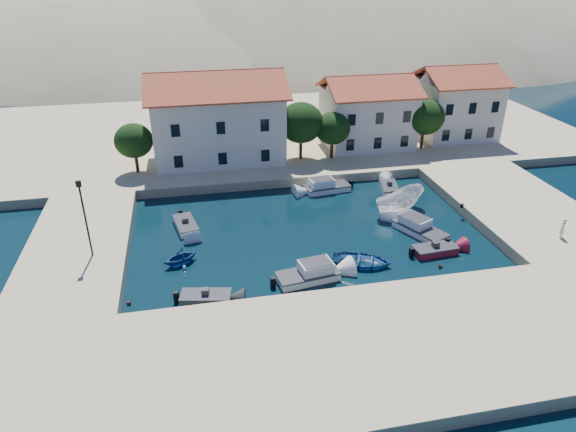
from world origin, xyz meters
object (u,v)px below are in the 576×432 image
object	(u,v)px
cabin_cruiser_south	(308,274)
cabin_cruiser_east	(420,229)
building_mid	(368,110)
building_left	(217,115)
lamppost	(84,212)
building_right	(456,101)
boat_east	(398,212)
rowboat_south	(362,264)
pedestrian	(562,228)

from	to	relation	value
cabin_cruiser_south	cabin_cruiser_east	bearing A→B (deg)	15.33
cabin_cruiser_east	building_mid	bearing A→B (deg)	-31.36
building_left	lamppost	size ratio (longest dim) A/B	2.36
building_right	cabin_cruiser_south	size ratio (longest dim) A/B	1.92
building_left	boat_east	world-z (taller)	building_left
building_left	rowboat_south	bearing A→B (deg)	-69.27
building_left	cabin_cruiser_south	bearing A→B (deg)	-80.11
boat_east	cabin_cruiser_east	bearing A→B (deg)	156.40
building_right	cabin_cruiser_east	distance (m)	26.88
building_right	cabin_cruiser_south	distance (m)	37.68
lamppost	rowboat_south	world-z (taller)	lamppost
cabin_cruiser_east	boat_east	bearing A→B (deg)	-23.23
cabin_cruiser_east	building_left	bearing A→B (deg)	12.73
rowboat_south	cabin_cruiser_east	world-z (taller)	cabin_cruiser_east
building_left	boat_east	xyz separation A→B (m)	(15.53, -15.78, -5.94)
rowboat_south	building_mid	bearing A→B (deg)	3.54
lamppost	rowboat_south	distance (m)	21.49
lamppost	pedestrian	world-z (taller)	lamppost
building_right	building_mid	bearing A→B (deg)	-175.24
building_left	building_mid	distance (m)	18.04
building_left	pedestrian	size ratio (longest dim) A/B	8.72
building_right	boat_east	bearing A→B (deg)	-129.13
cabin_cruiser_east	boat_east	distance (m)	4.43
building_left	cabin_cruiser_south	xyz separation A→B (m)	(4.39, -25.18, -5.46)
building_mid	lamppost	world-z (taller)	building_mid
rowboat_south	boat_east	xyz separation A→B (m)	(6.45, 8.20, 0.00)
cabin_cruiser_east	pedestrian	world-z (taller)	pedestrian
building_left	building_right	distance (m)	30.07
lamppost	cabin_cruiser_east	size ratio (longest dim) A/B	1.18
building_left	rowboat_south	distance (m)	26.32
building_mid	rowboat_south	size ratio (longest dim) A/B	2.29
building_mid	lamppost	xyz separation A→B (m)	(-29.50, -21.00, -0.47)
cabin_cruiser_south	rowboat_south	bearing A→B (deg)	5.79
boat_east	pedestrian	distance (m)	13.81
building_left	rowboat_south	world-z (taller)	building_left
building_mid	rowboat_south	distance (m)	27.04
building_right	pedestrian	distance (m)	27.31
rowboat_south	pedestrian	size ratio (longest dim) A/B	2.71
pedestrian	rowboat_south	bearing A→B (deg)	-36.74
cabin_cruiser_south	boat_east	bearing A→B (deg)	31.60
building_right	pedestrian	bearing A→B (deg)	-98.77
lamppost	cabin_cruiser_east	world-z (taller)	lamppost
building_mid	building_right	bearing A→B (deg)	4.76
boat_east	rowboat_south	bearing A→B (deg)	116.34
rowboat_south	pedestrian	bearing A→B (deg)	-69.40
building_right	pedestrian	size ratio (longest dim) A/B	5.60
cabin_cruiser_east	boat_east	size ratio (longest dim) A/B	0.89
building_right	lamppost	size ratio (longest dim) A/B	1.52
cabin_cruiser_south	pedestrian	world-z (taller)	pedestrian
rowboat_south	boat_east	bearing A→B (deg)	-15.00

